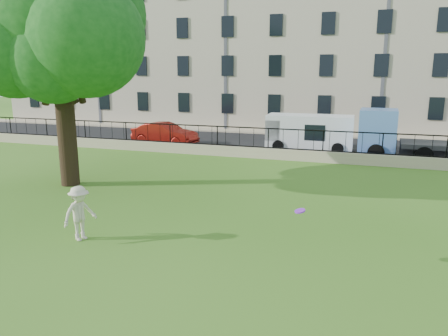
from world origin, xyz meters
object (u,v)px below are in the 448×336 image
(frisbee, at_px, (300,211))
(man, at_px, (80,213))
(tree, at_px, (57,25))
(blue_truck, at_px, (420,135))
(red_sedan, at_px, (165,134))
(white_van, at_px, (310,133))

(frisbee, bearing_deg, man, -176.77)
(tree, distance_m, frisbee, 12.93)
(blue_truck, bearing_deg, frisbee, -103.60)
(red_sedan, xyz_separation_m, blue_truck, (15.52, 0.07, 0.62))
(man, height_order, white_van, white_van)
(tree, xyz_separation_m, white_van, (8.81, 11.62, -5.54))
(man, xyz_separation_m, red_sedan, (-5.03, 15.89, -0.08))
(tree, xyz_separation_m, man, (4.49, -5.27, -5.82))
(man, bearing_deg, tree, 62.39)
(frisbee, bearing_deg, red_sedan, 126.06)
(man, relative_size, red_sedan, 0.36)
(man, height_order, frisbee, man)
(tree, relative_size, blue_truck, 1.55)
(tree, bearing_deg, white_van, 52.81)
(man, xyz_separation_m, blue_truck, (10.49, 15.95, 0.54))
(white_van, bearing_deg, frisbee, -84.93)
(red_sedan, bearing_deg, frisbee, -137.24)
(frisbee, relative_size, red_sedan, 0.06)
(red_sedan, bearing_deg, white_van, -77.20)
(man, relative_size, blue_truck, 0.25)
(frisbee, distance_m, white_van, 16.65)
(white_van, relative_size, blue_truck, 0.80)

